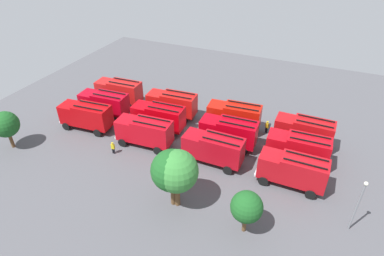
# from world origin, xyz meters

# --- Properties ---
(ground_plane) EXTENTS (64.14, 64.14, 0.00)m
(ground_plane) POSITION_xyz_m (0.00, 0.00, 0.00)
(ground_plane) COLOR #4C4C51
(fire_truck_0) EXTENTS (7.25, 2.87, 3.88)m
(fire_truck_0) POSITION_xyz_m (-13.47, -4.03, 2.15)
(fire_truck_0) COLOR #AD0D12
(fire_truck_0) RESTS_ON ground
(fire_truck_1) EXTENTS (7.35, 3.16, 3.88)m
(fire_truck_1) POSITION_xyz_m (-4.41, -4.08, 2.15)
(fire_truck_1) COLOR #BA1309
(fire_truck_1) RESTS_ON ground
(fire_truck_2) EXTENTS (7.33, 3.09, 3.88)m
(fire_truck_2) POSITION_xyz_m (4.70, -3.67, 2.15)
(fire_truck_2) COLOR red
(fire_truck_2) RESTS_ON ground
(fire_truck_3) EXTENTS (7.30, 3.02, 3.88)m
(fire_truck_3) POSITION_xyz_m (13.90, -3.99, 2.15)
(fire_truck_3) COLOR red
(fire_truck_3) RESTS_ON ground
(fire_truck_4) EXTENTS (7.27, 2.92, 3.88)m
(fire_truck_4) POSITION_xyz_m (-13.33, -0.04, 2.15)
(fire_truck_4) COLOR #B90912
(fire_truck_4) RESTS_ON ground
(fire_truck_5) EXTENTS (7.29, 2.98, 3.88)m
(fire_truck_5) POSITION_xyz_m (-4.93, -0.10, 2.15)
(fire_truck_5) COLOR #B10310
(fire_truck_5) RESTS_ON ground
(fire_truck_6) EXTENTS (7.31, 3.03, 3.88)m
(fire_truck_6) POSITION_xyz_m (4.77, 0.20, 2.15)
(fire_truck_6) COLOR #B5030C
(fire_truck_6) RESTS_ON ground
(fire_truck_7) EXTENTS (7.33, 3.09, 3.88)m
(fire_truck_7) POSITION_xyz_m (13.58, 0.14, 2.15)
(fire_truck_7) COLOR #AA0414
(fire_truck_7) RESTS_ON ground
(fire_truck_8) EXTENTS (7.23, 2.81, 3.88)m
(fire_truck_8) POSITION_xyz_m (-13.38, 4.09, 2.15)
(fire_truck_8) COLOR #AC0D14
(fire_truck_8) RESTS_ON ground
(fire_truck_9) EXTENTS (7.23, 2.83, 3.88)m
(fire_truck_9) POSITION_xyz_m (-4.39, 3.88, 2.15)
(fire_truck_9) COLOR #AA0914
(fire_truck_9) RESTS_ON ground
(fire_truck_10) EXTENTS (7.34, 3.13, 3.88)m
(fire_truck_10) POSITION_xyz_m (4.66, 4.02, 2.15)
(fire_truck_10) COLOR #BA0914
(fire_truck_10) RESTS_ON ground
(fire_truck_11) EXTENTS (7.37, 3.22, 3.88)m
(fire_truck_11) POSITION_xyz_m (13.81, 3.85, 2.15)
(fire_truck_11) COLOR #B0070B
(fire_truck_11) RESTS_ON ground
(firefighter_0) EXTENTS (0.42, 0.26, 1.60)m
(firefighter_0) POSITION_xyz_m (7.41, 7.11, 0.89)
(firefighter_0) COLOR black
(firefighter_0) RESTS_ON ground
(firefighter_1) EXTENTS (0.34, 0.47, 1.64)m
(firefighter_1) POSITION_xyz_m (-15.41, -7.26, 0.91)
(firefighter_1) COLOR black
(firefighter_1) RESTS_ON ground
(firefighter_2) EXTENTS (0.48, 0.43, 1.75)m
(firefighter_2) POSITION_xyz_m (-8.76, -4.93, 0.99)
(firefighter_2) COLOR black
(firefighter_2) RESTS_ON ground
(tree_0) EXTENTS (2.93, 2.93, 4.55)m
(tree_0) POSITION_xyz_m (-10.49, 11.99, 3.06)
(tree_0) COLOR brown
(tree_0) RESTS_ON ground
(tree_1) EXTENTS (4.20, 4.20, 6.51)m
(tree_1) POSITION_xyz_m (-3.45, 11.53, 4.38)
(tree_1) COLOR brown
(tree_1) RESTS_ON ground
(tree_2) EXTENTS (4.15, 4.15, 6.44)m
(tree_2) POSITION_xyz_m (-3.00, 11.56, 4.33)
(tree_2) COLOR brown
(tree_2) RESTS_ON ground
(tree_3) EXTENTS (3.22, 3.22, 5.00)m
(tree_3) POSITION_xyz_m (19.83, 11.08, 3.36)
(tree_3) COLOR brown
(tree_3) RESTS_ON ground
(traffic_cone_0) EXTENTS (0.47, 0.47, 0.67)m
(traffic_cone_0) POSITION_xyz_m (6.97, -6.11, 0.33)
(traffic_cone_0) COLOR #F2600C
(traffic_cone_0) RESTS_ON ground
(lamppost) EXTENTS (0.36, 0.36, 5.90)m
(lamppost) POSITION_xyz_m (-19.42, 7.94, 3.50)
(lamppost) COLOR slate
(lamppost) RESTS_ON ground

